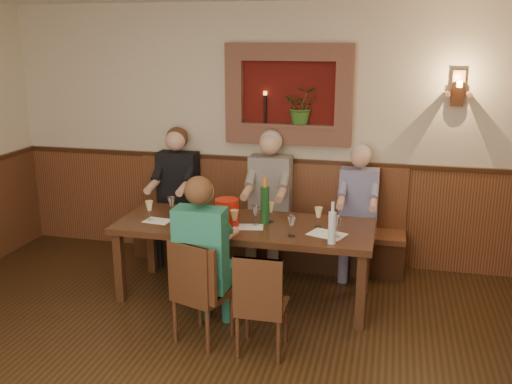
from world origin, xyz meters
TOP-DOWN VIEW (x-y plane):
  - room_shell at (0.00, 0.00)m, footprint 6.04×6.04m
  - wainscoting at (0.00, -0.00)m, footprint 6.02×6.02m
  - wall_niche at (0.24, 2.94)m, footprint 1.36×0.30m
  - wall_sconce at (1.90, 2.93)m, footprint 0.25×0.20m
  - dining_table at (0.00, 1.85)m, footprint 2.40×0.90m
  - bench at (0.00, 2.79)m, footprint 3.00×0.45m
  - chair_near_left at (-0.14, 0.99)m, footprint 0.50×0.50m
  - chair_near_right at (0.38, 0.92)m, footprint 0.39×0.39m
  - person_bench_left at (-1.01, 2.69)m, footprint 0.45×0.55m
  - person_bench_mid at (0.05, 2.69)m, footprint 0.45×0.55m
  - person_bench_right at (1.00, 2.69)m, footprint 0.40×0.49m
  - person_chair_front at (-0.13, 1.07)m, footprint 0.41×0.51m
  - spittoon_bucket at (-0.14, 1.76)m, footprint 0.29×0.29m
  - wine_bottle_green_a at (0.19, 1.90)m, footprint 0.10×0.10m
  - wine_bottle_green_b at (-0.47, 2.01)m, footprint 0.08×0.08m
  - water_bottle at (0.85, 1.51)m, footprint 0.07×0.07m
  - tasting_sheet_a at (-0.82, 1.73)m, footprint 0.27×0.20m
  - tasting_sheet_b at (0.07, 1.76)m, footprint 0.28×0.22m
  - tasting_sheet_c at (0.79, 1.73)m, footprint 0.37×0.32m
  - tasting_sheet_d at (-0.40, 1.57)m, footprint 0.35×0.31m
  - wine_glass_0 at (-0.90, 1.74)m, footprint 0.08×0.08m
  - wine_glass_1 at (-0.75, 1.92)m, footprint 0.08×0.08m
  - wine_glass_2 at (-0.56, 1.61)m, footprint 0.08×0.08m
  - wine_glass_3 at (-0.26, 1.91)m, footprint 0.08×0.08m
  - wine_glass_4 at (-0.04, 1.64)m, footprint 0.08×0.08m
  - wine_glass_5 at (0.23, 1.96)m, footprint 0.08×0.08m
  - wine_glass_6 at (0.49, 1.61)m, footprint 0.08×0.08m
  - wine_glass_7 at (0.69, 1.90)m, footprint 0.08×0.08m
  - wine_glass_8 at (0.88, 1.68)m, footprint 0.08×0.08m
  - wine_glass_9 at (-0.15, 1.58)m, footprint 0.08×0.08m
  - wine_glass_10 at (0.11, 1.83)m, footprint 0.08×0.08m

SIDE VIEW (x-z plane):
  - chair_near_right at x=0.38m, z-range -0.18..0.68m
  - chair_near_left at x=-0.14m, z-range -0.19..0.70m
  - bench at x=0.00m, z-range -0.23..0.88m
  - person_bench_right at x=1.00m, z-range -0.12..1.25m
  - person_chair_front at x=-0.13m, z-range -0.12..1.29m
  - wainscoting at x=0.00m, z-range 0.01..1.16m
  - person_bench_left at x=-1.01m, z-range -0.13..1.36m
  - person_bench_mid at x=0.05m, z-range -0.13..1.37m
  - dining_table at x=0.00m, z-range 0.30..1.05m
  - tasting_sheet_a at x=-0.82m, z-range 0.75..0.75m
  - tasting_sheet_b at x=0.07m, z-range 0.75..0.75m
  - tasting_sheet_c at x=0.79m, z-range 0.75..0.75m
  - tasting_sheet_d at x=-0.40m, z-range 0.75..0.75m
  - wine_glass_0 at x=-0.90m, z-range 0.75..0.94m
  - wine_glass_1 at x=-0.75m, z-range 0.75..0.94m
  - wine_glass_2 at x=-0.56m, z-range 0.75..0.94m
  - wine_glass_3 at x=-0.26m, z-range 0.75..0.94m
  - wine_glass_4 at x=-0.04m, z-range 0.75..0.94m
  - wine_glass_5 at x=0.23m, z-range 0.75..0.94m
  - wine_glass_6 at x=0.49m, z-range 0.75..0.94m
  - wine_glass_7 at x=0.69m, z-range 0.75..0.94m
  - wine_glass_8 at x=0.88m, z-range 0.75..0.94m
  - wine_glass_9 at x=-0.15m, z-range 0.75..0.94m
  - wine_glass_10 at x=0.11m, z-range 0.75..0.94m
  - spittoon_bucket at x=-0.14m, z-range 0.75..1.00m
  - water_bottle at x=0.85m, z-range 0.71..1.08m
  - wine_bottle_green_b at x=-0.47m, z-range 0.71..1.10m
  - wine_bottle_green_a at x=0.19m, z-range 0.71..1.16m
  - wall_niche at x=0.24m, z-range 1.28..2.34m
  - room_shell at x=0.00m, z-range 0.48..3.30m
  - wall_sconce at x=1.90m, z-range 1.77..2.12m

